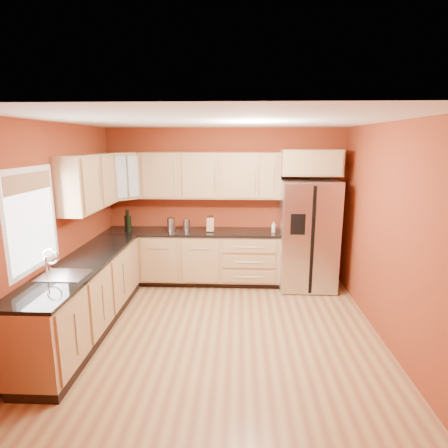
{
  "coord_description": "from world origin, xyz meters",
  "views": [
    {
      "loc": [
        0.25,
        -4.33,
        2.36
      ],
      "look_at": [
        0.02,
        0.9,
        1.21
      ],
      "focal_mm": 30.0,
      "sensor_mm": 36.0,
      "label": 1
    }
  ],
  "objects_px": {
    "canister_left": "(171,225)",
    "soap_dispenser": "(273,227)",
    "knife_block": "(211,225)",
    "wine_bottle_a": "(127,220)",
    "refrigerator": "(307,235)"
  },
  "relations": [
    {
      "from": "knife_block",
      "to": "soap_dispenser",
      "type": "height_order",
      "value": "knife_block"
    },
    {
      "from": "wine_bottle_a",
      "to": "soap_dispenser",
      "type": "distance_m",
      "value": 2.43
    },
    {
      "from": "canister_left",
      "to": "wine_bottle_a",
      "type": "height_order",
      "value": "wine_bottle_a"
    },
    {
      "from": "knife_block",
      "to": "refrigerator",
      "type": "bearing_deg",
      "value": 3.98
    },
    {
      "from": "canister_left",
      "to": "knife_block",
      "type": "bearing_deg",
      "value": -0.1
    },
    {
      "from": "canister_left",
      "to": "soap_dispenser",
      "type": "xyz_separation_m",
      "value": [
        1.69,
        0.0,
        -0.02
      ]
    },
    {
      "from": "soap_dispenser",
      "to": "wine_bottle_a",
      "type": "bearing_deg",
      "value": 179.85
    },
    {
      "from": "canister_left",
      "to": "soap_dispenser",
      "type": "bearing_deg",
      "value": 0.04
    },
    {
      "from": "canister_left",
      "to": "knife_block",
      "type": "relative_size",
      "value": 0.96
    },
    {
      "from": "canister_left",
      "to": "wine_bottle_a",
      "type": "distance_m",
      "value": 0.75
    },
    {
      "from": "canister_left",
      "to": "knife_block",
      "type": "distance_m",
      "value": 0.65
    },
    {
      "from": "refrigerator",
      "to": "canister_left",
      "type": "distance_m",
      "value": 2.24
    },
    {
      "from": "refrigerator",
      "to": "wine_bottle_a",
      "type": "distance_m",
      "value": 2.99
    },
    {
      "from": "knife_block",
      "to": "soap_dispenser",
      "type": "bearing_deg",
      "value": 5.51
    },
    {
      "from": "wine_bottle_a",
      "to": "knife_block",
      "type": "height_order",
      "value": "wine_bottle_a"
    }
  ]
}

